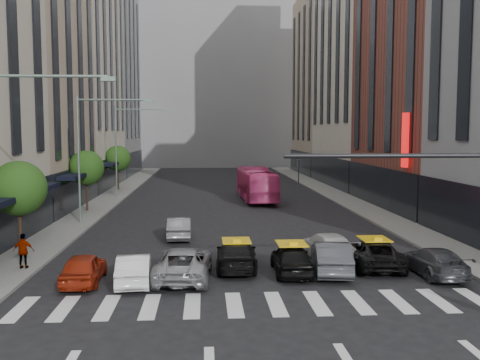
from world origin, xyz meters
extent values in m
plane|color=black|center=(0.00, 0.00, 0.00)|extent=(160.00, 160.00, 0.00)
cube|color=slate|center=(-11.50, 30.00, 0.07)|extent=(3.00, 96.00, 0.15)
cube|color=slate|center=(11.50, 30.00, 0.07)|extent=(3.00, 96.00, 0.15)
cube|color=tan|center=(-17.00, 28.00, 12.00)|extent=(8.00, 16.00, 24.00)
cube|color=beige|center=(-17.00, 46.00, 18.00)|extent=(8.00, 20.00, 36.00)
cube|color=gray|center=(-17.00, 65.00, 15.00)|extent=(8.00, 18.00, 30.00)
cube|color=brown|center=(17.00, 27.00, 13.00)|extent=(8.00, 18.00, 26.00)
cube|color=beige|center=(17.00, 46.00, 20.00)|extent=(8.00, 20.00, 40.00)
cube|color=tan|center=(17.00, 65.00, 14.00)|extent=(8.00, 18.00, 28.00)
cube|color=gray|center=(0.00, 85.00, 18.00)|extent=(30.00, 10.00, 36.00)
cylinder|color=black|center=(-11.80, 10.00, 1.72)|extent=(0.18, 0.18, 3.15)
sphere|color=#1E4212|center=(-11.80, 10.00, 3.66)|extent=(2.88, 2.88, 2.88)
cylinder|color=black|center=(-11.80, 26.00, 1.72)|extent=(0.18, 0.18, 3.15)
sphere|color=#1E4212|center=(-11.80, 26.00, 3.66)|extent=(2.88, 2.88, 2.88)
cylinder|color=black|center=(-11.80, 42.00, 1.72)|extent=(0.18, 0.18, 3.15)
sphere|color=#1E4212|center=(-11.80, 42.00, 3.66)|extent=(2.88, 2.88, 2.88)
cylinder|color=gray|center=(-8.50, 4.00, 8.85)|extent=(5.00, 0.12, 0.12)
cube|color=gray|center=(-6.00, 4.00, 8.75)|extent=(0.60, 0.25, 0.18)
cylinder|color=gray|center=(-11.00, 20.00, 4.65)|extent=(0.16, 0.16, 9.00)
cylinder|color=gray|center=(-8.50, 20.00, 8.85)|extent=(5.00, 0.12, 0.12)
cube|color=gray|center=(-6.00, 20.00, 8.75)|extent=(0.60, 0.25, 0.18)
cylinder|color=gray|center=(-11.00, 36.00, 4.65)|extent=(0.16, 0.16, 9.00)
cylinder|color=gray|center=(-8.50, 36.00, 8.85)|extent=(5.00, 0.12, 0.12)
cube|color=gray|center=(-6.00, 36.00, 8.75)|extent=(0.60, 0.25, 0.18)
cylinder|color=black|center=(5.50, -1.00, 5.80)|extent=(10.00, 0.16, 0.16)
imported|color=black|center=(1.00, -1.00, 5.30)|extent=(0.13, 0.16, 0.80)
cube|color=red|center=(12.60, 20.00, 6.00)|extent=(0.30, 0.70, 4.00)
imported|color=#9A230E|center=(-7.40, 4.85, 0.67)|extent=(1.68, 3.98, 1.34)
imported|color=silver|center=(-5.20, 4.64, 0.66)|extent=(1.71, 4.10, 1.32)
imported|color=#9FA0A5|center=(-3.06, 5.25, 0.72)|extent=(2.68, 5.28, 1.43)
imported|color=black|center=(-0.60, 6.87, 0.68)|extent=(2.12, 4.78, 1.37)
imported|color=black|center=(1.90, 5.78, 0.71)|extent=(1.76, 4.18, 1.41)
imported|color=#3E4045|center=(3.78, 5.84, 0.75)|extent=(2.18, 4.75, 1.51)
imported|color=black|center=(6.13, 6.78, 0.69)|extent=(2.75, 5.14, 1.37)
imported|color=#393B40|center=(8.43, 5.12, 0.65)|extent=(1.93, 4.51, 1.30)
imported|color=gray|center=(-3.71, 14.48, 0.67)|extent=(1.56, 4.12, 1.34)
imported|color=silver|center=(4.22, 8.59, 0.69)|extent=(2.55, 4.96, 1.38)
imported|color=#EC458D|center=(2.87, 32.69, 1.57)|extent=(3.10, 11.41, 3.15)
imported|color=gray|center=(-10.67, 7.05, 0.98)|extent=(0.98, 0.42, 1.67)
camera|label=1|loc=(-2.09, -18.39, 6.59)|focal=40.00mm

